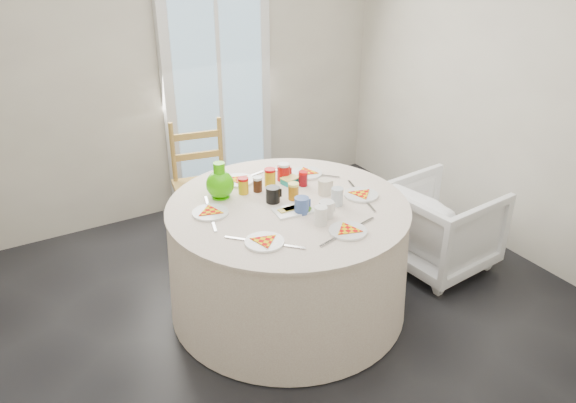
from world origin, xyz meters
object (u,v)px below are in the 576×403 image
wooden_chair (204,190)px  green_pitcher (220,184)px  armchair (441,220)px  table (288,258)px

wooden_chair → green_pitcher: size_ratio=4.25×
wooden_chair → armchair: wooden_chair is taller
green_pitcher → wooden_chair: bearing=99.8°
wooden_chair → armchair: (1.39, -1.22, -0.08)m
armchair → green_pitcher: green_pitcher is taller
green_pitcher → table: bearing=-21.1°
armchair → green_pitcher: bearing=68.6°
armchair → green_pitcher: size_ratio=3.11×
wooden_chair → green_pitcher: (-0.19, -0.77, 0.40)m
table → wooden_chair: 1.10m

